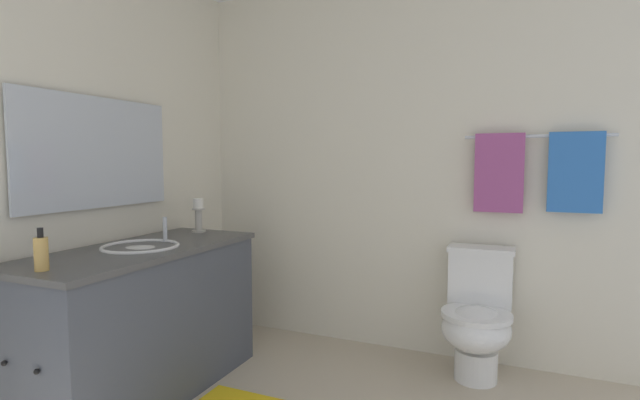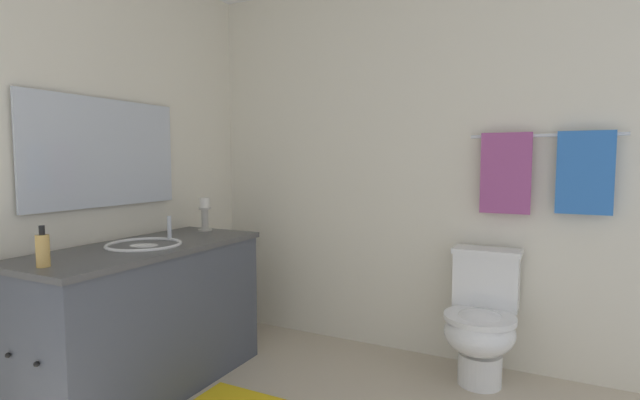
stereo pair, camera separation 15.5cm
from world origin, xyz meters
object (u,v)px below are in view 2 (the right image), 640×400
vanity_cabinet (146,318)px  toilet (481,320)px  towel_near_vanity (506,173)px  sink_basin (144,252)px  candle_holder_tall (205,214)px  soap_bottle (43,250)px  towel_bar (545,135)px  towel_center (585,173)px  mirror (105,153)px

vanity_cabinet → toilet: (1.63, 0.91, -0.04)m
toilet → towel_near_vanity: size_ratio=1.60×
sink_basin → candle_holder_tall: 0.58m
soap_bottle → towel_near_vanity: towel_near_vanity is taller
towel_bar → towel_center: towel_center is taller
sink_basin → towel_near_vanity: 2.09m
mirror → toilet: (1.91, 0.91, -0.94)m
sink_basin → towel_center: (2.12, 1.11, 0.43)m
mirror → towel_bar: 2.47m
soap_bottle → towel_bar: (1.89, 1.71, 0.52)m
towel_center → soap_bottle: bearing=-141.1°
candle_holder_tall → towel_bar: size_ratio=0.27×
toilet → towel_center: towel_center is taller
towel_near_vanity → towel_center: bearing=0.0°
soap_bottle → towel_near_vanity: (1.69, 1.69, 0.31)m
candle_holder_tall → towel_center: 2.26m
vanity_cabinet → towel_bar: bearing=30.6°
soap_bottle → towel_near_vanity: size_ratio=0.38×
towel_near_vanity → toilet: bearing=-112.0°
sink_basin → mirror: mirror is taller
mirror → towel_near_vanity: (1.99, 1.11, -0.12)m
toilet → mirror: bearing=-154.5°
soap_bottle → vanity_cabinet: bearing=92.4°
towel_near_vanity → sink_basin: bearing=-147.0°
vanity_cabinet → towel_center: size_ratio=3.00×
soap_bottle → towel_near_vanity: 2.41m
mirror → candle_holder_tall: (0.23, 0.56, -0.39)m
mirror → toilet: mirror is taller
sink_basin → towel_center: size_ratio=0.89×
candle_holder_tall → towel_near_vanity: 1.87m
candle_holder_tall → toilet: 1.81m
candle_holder_tall → toilet: candle_holder_tall is taller
mirror → towel_center: 2.64m
toilet → vanity_cabinet: bearing=-150.8°
toilet → towel_center: bearing=22.8°
towel_near_vanity → candle_holder_tall: bearing=-162.6°
sink_basin → towel_near_vanity: size_ratio=0.86×
soap_bottle → toilet: bearing=42.7°
sink_basin → towel_center: towel_center is taller
sink_basin → candle_holder_tall: size_ratio=1.85×
towel_bar → sink_basin: bearing=-149.4°
toilet → towel_near_vanity: (0.08, 0.20, 0.83)m
sink_basin → towel_near_vanity: bearing=33.0°
sink_basin → mirror: bearing=-179.8°
towel_center → candle_holder_tall: bearing=-165.7°
candle_holder_tall → soap_bottle: size_ratio=1.20×
candle_holder_tall → vanity_cabinet: bearing=-84.4°
towel_bar → towel_near_vanity: (-0.20, -0.02, -0.21)m
vanity_cabinet → toilet: 1.87m
soap_bottle → toilet: 2.25m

